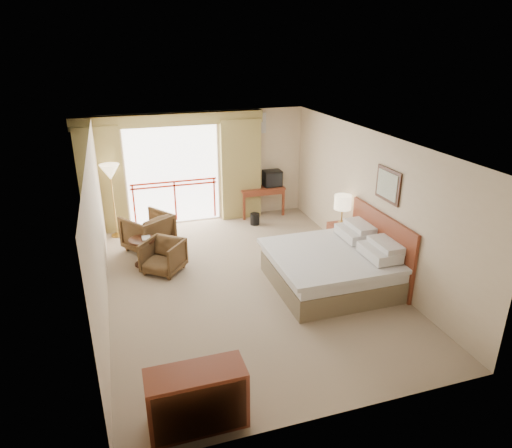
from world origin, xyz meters
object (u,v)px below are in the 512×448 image
object	(u,v)px
nightstand	(341,240)
armchair_near	(164,271)
dresser	(197,399)
wastebasket	(255,219)
floor_lamp	(110,175)
side_table	(143,247)
desk	(260,192)
bed	(333,267)
tv	(272,178)
table_lamp	(343,203)
armchair_far	(150,249)

from	to	relation	value
nightstand	armchair_near	distance (m)	3.71
dresser	wastebasket	bearing A→B (deg)	68.02
floor_lamp	dresser	world-z (taller)	floor_lamp
side_table	dresser	xyz separation A→B (m)	(0.26, -4.44, -0.01)
desk	dresser	world-z (taller)	dresser
wastebasket	side_table	distance (m)	3.15
wastebasket	dresser	world-z (taller)	dresser
armchair_near	wastebasket	bearing A→B (deg)	75.13
bed	tv	distance (m)	3.98
table_lamp	armchair_near	world-z (taller)	table_lamp
tv	side_table	bearing A→B (deg)	-149.66
tv	armchair_near	world-z (taller)	tv
tv	armchair_far	size ratio (longest dim) A/B	0.51
wastebasket	floor_lamp	distance (m)	3.54
floor_lamp	table_lamp	bearing A→B (deg)	-28.11
table_lamp	floor_lamp	bearing A→B (deg)	151.89
table_lamp	wastebasket	size ratio (longest dim) A/B	2.17
nightstand	bed	bearing A→B (deg)	-121.13
desk	tv	xyz separation A→B (m)	(0.30, -0.06, 0.37)
nightstand	armchair_far	size ratio (longest dim) A/B	0.74
bed	floor_lamp	bearing A→B (deg)	136.13
dresser	floor_lamp	bearing A→B (deg)	98.25
armchair_far	nightstand	bearing A→B (deg)	125.07
table_lamp	desk	size ratio (longest dim) A/B	0.54
bed	tv	bearing A→B (deg)	87.16
wastebasket	floor_lamp	xyz separation A→B (m)	(-3.27, 0.29, 1.33)
bed	dresser	distance (m)	3.95
nightstand	desk	distance (m)	2.98
nightstand	floor_lamp	distance (m)	5.25
armchair_far	bed	bearing A→B (deg)	105.82
armchair_far	dresser	size ratio (longest dim) A/B	0.78
desk	floor_lamp	bearing A→B (deg)	-174.38
tv	side_table	xyz separation A→B (m)	(-3.47, -2.04, -0.56)
tv	floor_lamp	distance (m)	3.98
armchair_near	floor_lamp	xyz separation A→B (m)	(-0.82, 2.12, 1.47)
table_lamp	floor_lamp	distance (m)	5.11
desk	floor_lamp	size ratio (longest dim) A/B	0.67
bed	armchair_far	xyz separation A→B (m)	(-3.10, 2.61, -0.38)
wastebasket	dresser	size ratio (longest dim) A/B	0.25
floor_lamp	nightstand	bearing A→B (deg)	-28.60
nightstand	wastebasket	world-z (taller)	nightstand
nightstand	dresser	world-z (taller)	dresser
nightstand	dresser	xyz separation A→B (m)	(-3.77, -3.69, 0.05)
side_table	wastebasket	bearing A→B (deg)	26.72
armchair_far	floor_lamp	xyz separation A→B (m)	(-0.64, 0.98, 1.47)
bed	dresser	xyz separation A→B (m)	(-3.01, -2.55, 0.01)
side_table	bed	bearing A→B (deg)	-30.05
nightstand	armchair_near	xyz separation A→B (m)	(-3.68, 0.33, -0.33)
desk	armchair_far	world-z (taller)	desk
nightstand	wastebasket	xyz separation A→B (m)	(-1.23, 2.16, -0.19)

